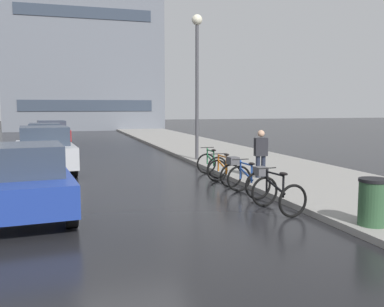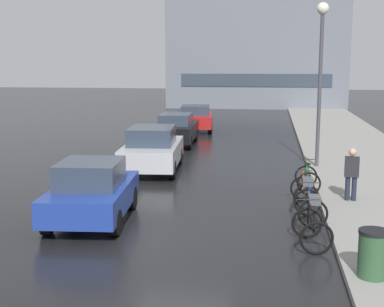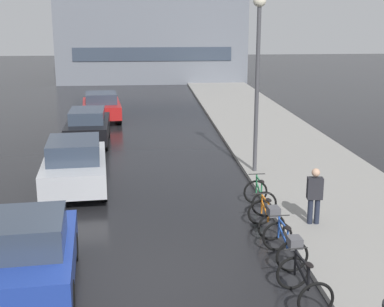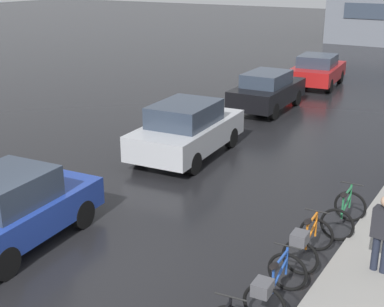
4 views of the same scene
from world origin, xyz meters
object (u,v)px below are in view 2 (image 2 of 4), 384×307
(trash_bin, at_px, (373,257))
(bicycle_second, at_px, (311,205))
(bicycle_nearest, at_px, (312,229))
(car_silver, at_px, (153,149))
(pedestrian, at_px, (352,173))
(car_black, at_px, (177,129))
(car_red, at_px, (195,118))
(streetlamp, at_px, (321,57))
(bicycle_third, at_px, (305,189))
(car_blue, at_px, (92,192))
(bicycle_farthest, at_px, (307,179))

(trash_bin, bearing_deg, bicycle_second, 103.09)
(bicycle_nearest, height_order, car_silver, car_silver)
(bicycle_nearest, bearing_deg, pedestrian, 69.94)
(car_black, bearing_deg, trash_bin, -67.93)
(bicycle_second, xyz_separation_m, car_black, (-5.65, 12.36, 0.32))
(bicycle_second, relative_size, car_silver, 0.33)
(car_red, bearing_deg, streetlamp, -60.13)
(car_black, xyz_separation_m, pedestrian, (6.90, -10.36, 0.13))
(car_red, xyz_separation_m, pedestrian, (6.74, -15.89, 0.15))
(bicycle_third, height_order, pedestrian, pedestrian)
(car_silver, relative_size, pedestrian, 2.70)
(bicycle_third, bearing_deg, bicycle_second, -88.29)
(car_blue, relative_size, car_silver, 0.87)
(bicycle_second, distance_m, streetlamp, 8.05)
(bicycle_farthest, xyz_separation_m, car_blue, (-5.68, -4.15, 0.39))
(car_silver, relative_size, streetlamp, 0.72)
(car_black, height_order, streetlamp, streetlamp)
(bicycle_nearest, relative_size, bicycle_second, 0.85)
(car_silver, distance_m, pedestrian, 7.73)
(car_blue, height_order, car_red, car_blue)
(car_blue, height_order, pedestrian, pedestrian)
(bicycle_third, bearing_deg, streetlamp, 81.94)
(bicycle_third, height_order, bicycle_farthest, bicycle_third)
(bicycle_second, bearing_deg, bicycle_farthest, 87.80)
(bicycle_second, relative_size, bicycle_farthest, 1.29)
(bicycle_third, distance_m, car_silver, 6.84)
(bicycle_nearest, xyz_separation_m, car_red, (-5.38, 19.60, 0.37))
(bicycle_second, xyz_separation_m, car_blue, (-5.55, -0.63, 0.31))
(car_silver, bearing_deg, bicycle_nearest, -55.13)
(car_black, bearing_deg, bicycle_farthest, -56.81)
(bicycle_nearest, relative_size, car_red, 0.30)
(bicycle_nearest, bearing_deg, car_black, 111.50)
(bicycle_nearest, xyz_separation_m, streetlamp, (0.82, 8.81, 3.82))
(bicycle_third, xyz_separation_m, car_black, (-5.60, 10.67, 0.30))
(bicycle_farthest, distance_m, pedestrian, 1.96)
(bicycle_nearest, xyz_separation_m, bicycle_third, (0.05, 3.40, 0.10))
(bicycle_second, bearing_deg, car_blue, -173.55)
(trash_bin, bearing_deg, bicycle_nearest, 116.05)
(bicycle_farthest, distance_m, trash_bin, 7.23)
(car_black, bearing_deg, pedestrian, -56.34)
(bicycle_nearest, relative_size, car_blue, 0.32)
(car_blue, distance_m, car_silver, 6.54)
(bicycle_farthest, xyz_separation_m, car_silver, (-5.55, 2.39, 0.44))
(car_black, height_order, pedestrian, pedestrian)
(car_silver, bearing_deg, bicycle_farthest, -23.31)
(car_blue, relative_size, streetlamp, 0.63)
(bicycle_second, xyz_separation_m, car_red, (-5.48, 17.89, 0.29))
(bicycle_second, bearing_deg, car_red, 107.04)
(car_red, xyz_separation_m, trash_bin, (6.34, -21.56, -0.26))
(pedestrian, bearing_deg, bicycle_nearest, -110.06)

